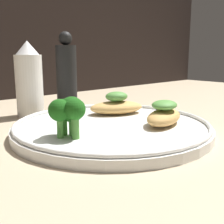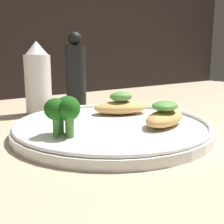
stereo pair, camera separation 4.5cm
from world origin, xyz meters
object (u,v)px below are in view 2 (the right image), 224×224
broccoli_bunch (64,110)px  sauce_bottle (38,80)px  pepper_grinder (76,75)px  plate (112,127)px

broccoli_bunch → sauce_bottle: sauce_bottle is taller
sauce_bottle → pepper_grinder: pepper_grinder is taller
broccoli_bunch → sauce_bottle: (5.10, 21.39, 2.17)cm
pepper_grinder → broccoli_bunch: bearing=-123.1°
plate → sauce_bottle: 21.56cm
broccoli_bunch → plate: bearing=7.0°
sauce_bottle → pepper_grinder: 8.88cm
plate → sauce_bottle: sauce_bottle is taller
sauce_bottle → pepper_grinder: size_ratio=0.87×
plate → pepper_grinder: size_ratio=1.83×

